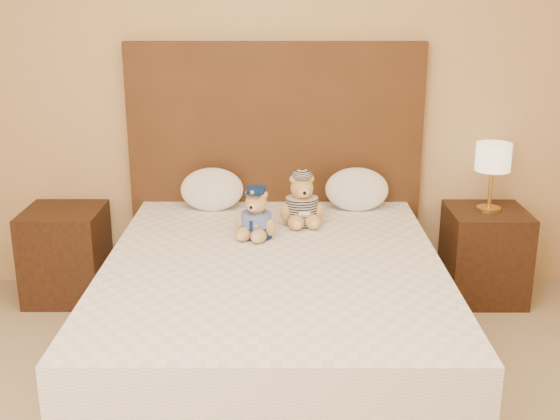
# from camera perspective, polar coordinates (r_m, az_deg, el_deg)

# --- Properties ---
(bed) EXTENTS (1.60, 2.00, 0.55)m
(bed) POSITION_cam_1_polar(r_m,az_deg,el_deg) (3.46, -0.53, -8.35)
(bed) COLOR white
(bed) RESTS_ON ground
(headboard) EXTENTS (1.75, 0.08, 1.50)m
(headboard) POSITION_cam_1_polar(r_m,az_deg,el_deg) (4.25, -0.39, 3.41)
(headboard) COLOR #4E2C17
(headboard) RESTS_ON ground
(nightstand_left) EXTENTS (0.45, 0.45, 0.55)m
(nightstand_left) POSITION_cam_1_polar(r_m,az_deg,el_deg) (4.39, -16.99, -3.43)
(nightstand_left) COLOR #3A1F12
(nightstand_left) RESTS_ON ground
(nightstand_right) EXTENTS (0.45, 0.45, 0.55)m
(nightstand_right) POSITION_cam_1_polar(r_m,az_deg,el_deg) (4.36, 16.27, -3.47)
(nightstand_right) COLOR #3A1F12
(nightstand_right) RESTS_ON ground
(lamp) EXTENTS (0.20, 0.20, 0.40)m
(lamp) POSITION_cam_1_polar(r_m,az_deg,el_deg) (4.20, 16.93, 3.86)
(lamp) COLOR gold
(lamp) RESTS_ON nightstand_right
(teddy_police) EXTENTS (0.30, 0.29, 0.27)m
(teddy_police) POSITION_cam_1_polar(r_m,az_deg,el_deg) (3.61, -1.94, -0.22)
(teddy_police) COLOR #BC8649
(teddy_police) RESTS_ON bed
(teddy_prisoner) EXTENTS (0.29, 0.28, 0.29)m
(teddy_prisoner) POSITION_cam_1_polar(r_m,az_deg,el_deg) (3.81, 1.79, 0.86)
(teddy_prisoner) COLOR #BC8649
(teddy_prisoner) RESTS_ON bed
(pillow_left) EXTENTS (0.37, 0.24, 0.26)m
(pillow_left) POSITION_cam_1_polar(r_m,az_deg,el_deg) (4.12, -5.55, 1.84)
(pillow_left) COLOR white
(pillow_left) RESTS_ON bed
(pillow_right) EXTENTS (0.37, 0.24, 0.26)m
(pillow_right) POSITION_cam_1_polar(r_m,az_deg,el_deg) (4.12, 6.27, 1.84)
(pillow_right) COLOR white
(pillow_right) RESTS_ON bed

